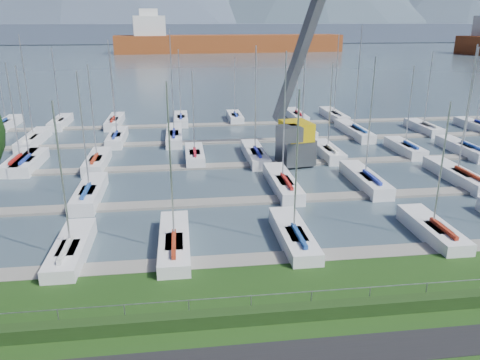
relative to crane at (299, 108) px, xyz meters
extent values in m
cube|color=black|center=(-7.94, -29.96, -5.32)|extent=(160.00, 2.00, 0.04)
cube|color=#40525E|center=(-7.94, 233.04, -5.73)|extent=(800.00, 540.00, 0.20)
cube|color=#1D3613|center=(-7.94, -27.36, -4.98)|extent=(80.00, 0.70, 0.70)
cylinder|color=gray|center=(-7.94, -26.96, -4.13)|extent=(80.00, 0.04, 0.04)
cube|color=#49546A|center=(-7.94, 303.04, 0.67)|extent=(900.00, 80.00, 12.00)
cube|color=slate|center=(-7.94, -20.96, -5.55)|extent=(90.00, 1.60, 0.25)
cube|color=slate|center=(-7.94, -10.96, -5.55)|extent=(90.00, 1.60, 0.25)
cube|color=slate|center=(-7.94, -0.96, -5.55)|extent=(90.00, 1.60, 0.25)
cube|color=slate|center=(-7.94, 9.04, -5.55)|extent=(90.00, 1.60, 0.25)
cube|color=gray|center=(-7.94, 19.04, -5.55)|extent=(90.00, 1.60, 0.25)
cube|color=#525559|center=(-0.46, -1.23, -4.13)|extent=(3.71, 3.71, 2.60)
cube|color=gold|center=(-0.46, -1.23, -2.03)|extent=(3.15, 3.80, 1.80)
cube|color=#4F5056|center=(1.34, 3.27, 6.97)|extent=(4.78, 10.88, 19.89)
cube|color=#55595D|center=(-1.66, -3.23, -1.83)|extent=(2.35, 2.51, 1.40)
cube|color=brown|center=(12.78, 183.70, -2.83)|extent=(108.38, 27.84, 10.00)
cube|color=silver|center=(-24.57, 180.23, 4.67)|extent=(15.24, 15.24, 12.00)
cube|color=silver|center=(-24.57, 180.23, 11.67)|extent=(8.71, 8.71, 4.00)
camera|label=1|loc=(-11.95, -46.23, 8.41)|focal=35.00mm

